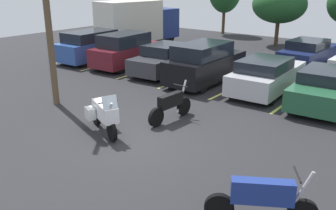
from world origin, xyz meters
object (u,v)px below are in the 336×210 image
Objects in this scene: box_truck at (137,22)px; car_far_navy at (308,53)px; motorcycle_touring at (104,114)px; car_maroon at (126,50)px; motorcycle_third at (263,198)px; car_silver at (267,75)px; car_charcoal at (167,59)px; car_green at (327,87)px; utility_pole at (46,3)px; car_black at (205,63)px; motorcycle_second at (171,105)px; car_blue at (92,46)px.

car_far_navy is at bearing 3.87° from box_truck.
car_maroon is at bearing 129.24° from motorcycle_touring.
motorcycle_third is at bearing -35.71° from car_maroon.
car_charcoal is at bearing 178.95° from car_silver.
car_green is 10.95m from utility_pole.
car_silver is at bearing 6.50° from car_black.
motorcycle_second is at bearing -36.12° from car_maroon.
utility_pole is at bearing -93.58° from car_charcoal.
motorcycle_third is 16.54m from car_blue.
motorcycle_third is 21.23m from box_truck.
car_far_navy is at bearing 92.07° from car_silver.
car_maroon is at bearing -174.11° from car_charcoal.
motorcycle_third is at bearing -43.74° from car_charcoal.
car_blue reaches higher than motorcycle_touring.
utility_pole is (-4.62, -1.32, 3.28)m from motorcycle_second.
motorcycle_third is 0.42× the size of car_far_navy.
utility_pole reaches higher than car_far_navy.
car_green is at bearing 52.89° from motorcycle_second.
motorcycle_third is 0.27× the size of utility_pole.
box_truck reaches higher than car_black.
car_maroon is at bearing 143.88° from motorcycle_second.
utility_pole is at bearing -51.95° from car_blue.
motorcycle_third is 12.53m from car_charcoal.
utility_pole is at bearing -164.06° from motorcycle_second.
car_charcoal is 8.75m from box_truck.
motorcycle_second is at bearing -71.01° from car_black.
car_silver is 0.64× the size of utility_pole.
car_maroon is (-6.83, 4.99, 0.36)m from motorcycle_second.
utility_pole reaches higher than motorcycle_third.
car_charcoal is 0.66× the size of utility_pole.
car_black is (5.17, -0.16, 0.01)m from car_maroon.
utility_pole reaches higher than car_blue.
motorcycle_second is at bearing 65.68° from motorcycle_touring.
car_silver is at bearing 76.63° from motorcycle_second.
car_silver reaches higher than car_green.
car_silver is (-3.62, 8.56, 0.16)m from motorcycle_third.
car_blue is 0.96× the size of car_silver.
motorcycle_second is 0.47× the size of car_blue.
car_maroon reaches higher than motorcycle_third.
motorcycle_third is 0.44× the size of car_blue.
utility_pole is (-9.46, 2.09, 3.24)m from motorcycle_third.
box_truck is at bearing 148.61° from car_black.
car_black is 11.07m from box_truck.
utility_pole reaches higher than motorcycle_second.
car_maroon is 0.94× the size of car_silver.
motorcycle_second is 6.25m from car_green.
car_green is at bearing -0.03° from car_maroon.
car_blue is 2.64m from car_maroon.
car_green is 0.67× the size of utility_pole.
car_blue reaches higher than car_silver.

